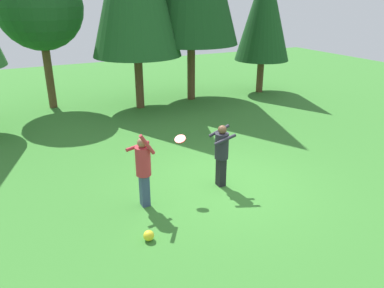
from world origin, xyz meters
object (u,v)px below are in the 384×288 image
object	(u,v)px
frisbee	(180,139)
tree_far_right	(264,10)
ball_yellow	(149,236)
tree_left	(39,7)
person_catcher	(222,151)
person_thrower	(143,166)
ball_red	(145,161)

from	to	relation	value
frisbee	tree_far_right	world-z (taller)	tree_far_right
ball_yellow	tree_left	bearing A→B (deg)	91.87
tree_far_right	tree_left	bearing A→B (deg)	169.77
person_catcher	tree_far_right	bearing A→B (deg)	-122.22
person_thrower	frisbee	size ratio (longest dim) A/B	4.96
person_thrower	person_catcher	bearing A→B (deg)	-11.00
tree_far_right	tree_left	world-z (taller)	tree_far_right
ball_red	tree_far_right	distance (m)	10.50
ball_yellow	tree_far_right	bearing A→B (deg)	44.20
person_catcher	ball_yellow	distance (m)	2.92
ball_yellow	tree_left	distance (m)	11.44
ball_red	tree_left	xyz separation A→B (m)	(-1.53, 7.31, 3.96)
frisbee	tree_far_right	distance (m)	11.11
person_thrower	ball_yellow	xyz separation A→B (m)	(-0.40, -1.30, -0.88)
person_thrower	person_catcher	distance (m)	2.05
ball_red	ball_yellow	size ratio (longest dim) A/B	0.91
person_thrower	frisbee	xyz separation A→B (m)	(1.01, 0.22, 0.39)
person_thrower	tree_far_right	world-z (taller)	tree_far_right
frisbee	tree_far_right	size ratio (longest dim) A/B	0.06
ball_red	tree_left	size ratio (longest dim) A/B	0.03
person_catcher	frisbee	bearing A→B (deg)	-0.00
tree_left	person_catcher	bearing A→B (deg)	-73.38
frisbee	person_thrower	bearing A→B (deg)	-167.62
ball_yellow	tree_far_right	distance (m)	13.44
ball_yellow	tree_far_right	world-z (taller)	tree_far_right
ball_yellow	tree_left	world-z (taller)	tree_left
ball_red	ball_yellow	world-z (taller)	ball_yellow
person_catcher	ball_red	xyz separation A→B (m)	(-1.27, 2.07, -0.85)
frisbee	tree_far_right	xyz separation A→B (m)	(7.84, 7.48, 2.47)
person_catcher	frisbee	size ratio (longest dim) A/B	4.36
person_thrower	ball_yellow	bearing A→B (deg)	-119.52
person_catcher	ball_red	bearing A→B (deg)	-49.05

